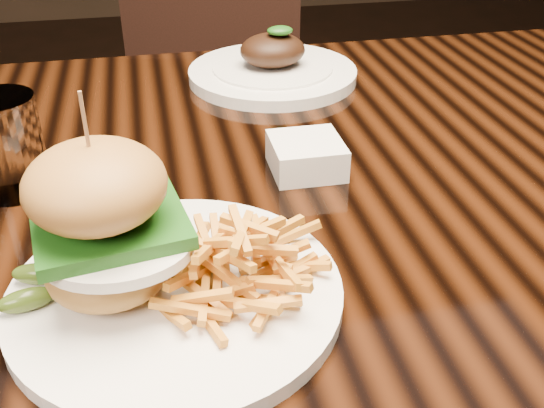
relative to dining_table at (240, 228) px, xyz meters
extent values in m
cube|color=black|center=(0.00, 0.00, 0.06)|extent=(1.60, 0.90, 0.04)
cylinder|color=white|center=(-0.09, -0.21, 0.08)|extent=(0.29, 0.29, 0.01)
ellipsoid|color=olive|center=(-0.14, -0.20, 0.12)|extent=(0.10, 0.10, 0.05)
ellipsoid|color=silver|center=(-0.13, -0.22, 0.14)|extent=(0.12, 0.10, 0.01)
ellipsoid|color=#FF980D|center=(-0.11, -0.23, 0.15)|extent=(0.02, 0.02, 0.01)
cube|color=#1C5B16|center=(-0.14, -0.20, 0.15)|extent=(0.14, 0.13, 0.01)
ellipsoid|color=#905D27|center=(-0.14, -0.20, 0.19)|extent=(0.11, 0.11, 0.07)
cylinder|color=#8F6642|center=(-0.14, -0.20, 0.23)|extent=(0.00, 0.00, 0.09)
ellipsoid|color=#2A4512|center=(-0.21, -0.22, 0.10)|extent=(0.05, 0.03, 0.02)
ellipsoid|color=#2A4512|center=(-0.20, -0.18, 0.10)|extent=(0.05, 0.03, 0.02)
cube|color=white|center=(0.08, -0.01, 0.10)|extent=(0.10, 0.10, 0.04)
cylinder|color=white|center=(-0.25, 0.02, 0.13)|extent=(0.08, 0.08, 0.11)
cylinder|color=white|center=(0.10, 0.29, 0.09)|extent=(0.26, 0.26, 0.02)
cylinder|color=white|center=(0.10, 0.29, 0.09)|extent=(0.19, 0.19, 0.02)
ellipsoid|color=black|center=(0.10, 0.29, 0.12)|extent=(0.10, 0.08, 0.05)
ellipsoid|color=#1C5B16|center=(0.11, 0.28, 0.16)|extent=(0.04, 0.03, 0.01)
cube|color=black|center=(0.04, 0.80, -0.22)|extent=(0.56, 0.56, 0.06)
cylinder|color=black|center=(-0.20, 0.66, -0.45)|extent=(0.04, 0.04, 0.45)
cylinder|color=black|center=(0.17, 0.57, -0.45)|extent=(0.04, 0.04, 0.45)
cylinder|color=black|center=(-0.10, 1.03, -0.45)|extent=(0.04, 0.04, 0.45)
cylinder|color=black|center=(0.27, 0.94, -0.45)|extent=(0.04, 0.04, 0.45)
camera|label=1|loc=(-0.09, -0.64, 0.44)|focal=42.00mm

